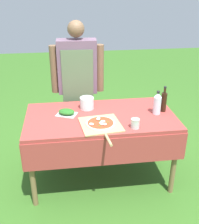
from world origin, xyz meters
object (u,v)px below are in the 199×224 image
person_cook (78,80)px  sauce_jar (135,124)px  water_bottle (157,103)px  pizza_on_peel (101,124)px  oil_bottle (164,102)px  mixing_tub (87,103)px  prep_table (101,124)px  herb_container (67,112)px

person_cook → sauce_jar: size_ratio=17.84×
person_cook → water_bottle: bearing=143.6°
pizza_on_peel → sauce_jar: sauce_jar is taller
oil_bottle → water_bottle: 0.10m
person_cook → mixing_tub: (0.07, -0.39, -0.13)m
prep_table → person_cook: size_ratio=0.94×
mixing_tub → prep_table: bearing=-57.5°
mixing_tub → sauce_jar: bearing=-50.5°
oil_bottle → water_bottle: size_ratio=1.11×
pizza_on_peel → water_bottle: (0.60, 0.18, 0.10)m
prep_table → pizza_on_peel: size_ratio=2.61×
person_cook → oil_bottle: 1.01m
pizza_on_peel → oil_bottle: bearing=12.2°
oil_bottle → pizza_on_peel: bearing=-161.3°
oil_bottle → mixing_tub: bearing=167.7°
water_bottle → mixing_tub: 0.72m
herb_container → sauce_jar: bearing=-30.5°
person_cook → mixing_tub: 0.42m
herb_container → oil_bottle: bearing=-2.7°
water_bottle → mixing_tub: size_ratio=1.69×
pizza_on_peel → water_bottle: size_ratio=2.37×
sauce_jar → mixing_tub: bearing=129.5°
prep_table → sauce_jar: size_ratio=16.72×
oil_bottle → sauce_jar: 0.49m
pizza_on_peel → person_cook: bearing=95.0°
oil_bottle → sauce_jar: bearing=-139.9°
water_bottle → sauce_jar: 0.40m
prep_table → sauce_jar: 0.43m
herb_container → sauce_jar: (0.62, -0.36, 0.01)m
prep_table → mixing_tub: (-0.12, 0.19, 0.16)m
oil_bottle → sauce_jar: (-0.37, -0.32, -0.07)m
oil_bottle → sauce_jar: size_ratio=2.99×
water_bottle → person_cook: bearing=141.1°
water_bottle → sauce_jar: bearing=-137.3°
oil_bottle → herb_container: size_ratio=1.15×
prep_table → water_bottle: size_ratio=6.18×
prep_table → herb_container: bearing=168.8°
person_cook → oil_bottle: bearing=148.8°
person_cook → water_bottle: size_ratio=6.59×
pizza_on_peel → mixing_tub: (-0.09, 0.40, 0.05)m
person_cook → sauce_jar: bearing=120.5°
person_cook → pizza_on_peel: bearing=104.0°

